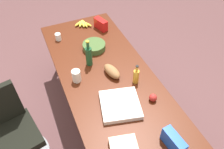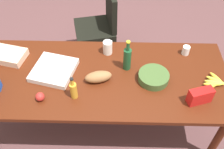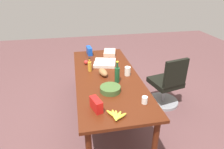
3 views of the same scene
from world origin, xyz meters
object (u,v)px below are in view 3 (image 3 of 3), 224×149
salad_bowl (110,89)px  apple_red (86,62)px  office_chair (167,87)px  sheet_cake (110,52)px  banana_bunch (116,115)px  conference_table (107,80)px  paper_cup (145,100)px  dressing_bottle (90,66)px  chip_bag_red (96,105)px  mayo_jar (128,71)px  pizza_box (105,63)px  chip_bag_blue (89,51)px  wine_bottle (117,74)px  bread_loaf (103,72)px

salad_bowl → apple_red: bearing=14.3°
office_chair → sheet_cake: (0.80, 0.87, 0.42)m
banana_bunch → conference_table: bearing=-4.0°
paper_cup → office_chair: bearing=-40.1°
dressing_bottle → chip_bag_red: size_ratio=1.15×
apple_red → mayo_jar: bearing=-132.4°
pizza_box → chip_bag_blue: size_ratio=1.64×
dressing_bottle → mayo_jar: (-0.26, -0.55, -0.02)m
chip_bag_red → apple_red: 1.32m
salad_bowl → dressing_bottle: (0.68, 0.21, 0.05)m
office_chair → salad_bowl: office_chair is taller
wine_bottle → banana_bunch: (-0.77, 0.18, -0.10)m
wine_bottle → banana_bunch: wine_bottle is taller
pizza_box → mayo_jar: size_ratio=2.65×
dressing_bottle → wine_bottle: bearing=-142.1°
office_chair → apple_red: office_chair is taller
chip_bag_red → wine_bottle: size_ratio=0.62×
chip_bag_red → banana_bunch: 0.26m
office_chair → mayo_jar: bearing=101.0°
salad_bowl → chip_bag_red: chip_bag_red is taller
conference_table → mayo_jar: 0.35m
sheet_cake → paper_cup: paper_cup is taller
office_chair → sheet_cake: bearing=47.5°
salad_bowl → bread_loaf: 0.49m
apple_red → bread_loaf: bearing=-154.7°
dressing_bottle → paper_cup: size_ratio=2.54×
sheet_cake → bread_loaf: bearing=163.2°
pizza_box → paper_cup: paper_cup is taller
pizza_box → wine_bottle: 0.68m
chip_bag_blue → pizza_box: bearing=-157.6°
chip_bag_blue → office_chair: bearing=-124.4°
conference_table → chip_bag_red: 0.88m
office_chair → mayo_jar: office_chair is taller
wine_bottle → conference_table: bearing=25.2°
chip_bag_blue → dressing_bottle: dressing_bottle is taller
dressing_bottle → mayo_jar: bearing=-115.3°
pizza_box → chip_bag_red: chip_bag_red is taller
office_chair → chip_bag_red: office_chair is taller
chip_bag_blue → bread_loaf: (-0.95, -0.12, -0.02)m
bread_loaf → dressing_bottle: bearing=43.7°
salad_bowl → sheet_cake: bearing=-10.2°
pizza_box → wine_bottle: size_ratio=1.12×
bread_loaf → apple_red: 0.52m
conference_table → chip_bag_blue: bearing=10.4°
conference_table → paper_cup: paper_cup is taller
pizza_box → banana_bunch: size_ratio=1.58×
apple_red → mayo_jar: mayo_jar is taller
office_chair → dressing_bottle: (0.11, 1.33, 0.47)m
sheet_cake → banana_bunch: 1.92m
office_chair → wine_bottle: bearing=108.9°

